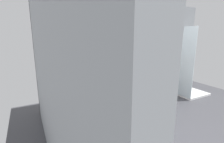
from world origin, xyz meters
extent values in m
cube|color=#3D3D42|center=(0.00, 0.00, -0.05)|extent=(6.00, 4.83, 0.10)
cube|color=#999EA3|center=(0.00, 1.76, 1.29)|extent=(4.80, 0.12, 2.57)
cube|color=#4C301E|center=(-1.84, 1.69, 1.35)|extent=(0.54, 0.02, 0.75)
cube|color=silver|center=(-1.84, 1.68, 1.35)|extent=(0.50, 0.01, 0.71)
cube|color=#4C301E|center=(-0.81, 1.69, 1.35)|extent=(0.43, 0.02, 0.66)
cube|color=silver|center=(-0.81, 1.68, 1.35)|extent=(0.39, 0.01, 0.62)
cube|color=brown|center=(-1.32, 1.62, 1.25)|extent=(0.36, 0.14, 0.02)
cone|color=white|center=(-1.44, 1.61, 1.30)|extent=(0.06, 0.06, 0.08)
cone|color=white|center=(-1.35, 1.61, 1.32)|extent=(0.06, 0.06, 0.13)
cylinder|color=white|center=(-1.25, 1.62, 1.29)|extent=(0.07, 0.07, 0.07)
cylinder|color=gray|center=(0.04, 1.32, 2.25)|extent=(0.01, 0.01, 0.65)
sphere|color=silver|center=(0.04, 1.32, 1.87)|extent=(0.08, 0.08, 0.08)
cylinder|color=gray|center=(0.08, 1.45, 2.37)|extent=(0.01, 0.01, 0.40)
sphere|color=silver|center=(0.08, 1.45, 2.12)|extent=(0.10, 0.10, 0.10)
cylinder|color=gray|center=(0.01, 1.40, 2.28)|extent=(0.01, 0.01, 0.60)
sphere|color=silver|center=(0.01, 1.40, 1.93)|extent=(0.09, 0.09, 0.09)
cube|color=#999EA3|center=(-2.34, 0.00, 1.29)|extent=(0.12, 3.63, 2.57)
cube|color=slate|center=(-1.84, 0.91, 0.01)|extent=(0.68, 0.44, 0.01)
cube|color=brown|center=(-1.84, 1.50, 0.30)|extent=(0.57, 0.43, 0.61)
cube|color=#342214|center=(-1.84, 1.28, 0.38)|extent=(0.31, 0.01, 0.02)
cube|color=white|center=(-1.84, 1.50, 0.68)|extent=(0.70, 0.48, 0.14)
cube|color=silver|center=(-1.84, 1.47, 0.73)|extent=(0.44, 0.26, 0.03)
cylinder|color=silver|center=(-1.84, 1.69, 0.80)|extent=(0.03, 0.03, 0.11)
cylinder|color=silver|center=(-1.84, 1.63, 0.85)|extent=(0.02, 0.11, 0.02)
cube|color=brown|center=(-0.81, 1.50, 0.30)|extent=(0.57, 0.43, 0.61)
cube|color=#342214|center=(-0.81, 1.28, 0.38)|extent=(0.31, 0.01, 0.02)
cube|color=white|center=(-0.81, 1.50, 0.68)|extent=(0.70, 0.48, 0.14)
cube|color=silver|center=(-0.81, 1.47, 0.73)|extent=(0.44, 0.26, 0.03)
cylinder|color=silver|center=(-0.81, 1.69, 0.80)|extent=(0.03, 0.03, 0.11)
cylinder|color=silver|center=(-0.81, 1.63, 0.85)|extent=(0.02, 0.11, 0.02)
cube|color=brown|center=(0.17, 1.68, 0.50)|extent=(0.48, 0.10, 1.00)
cube|color=silver|center=(0.17, 1.63, 0.82)|extent=(0.15, 0.01, 0.09)
cube|color=white|center=(0.17, 1.42, 0.17)|extent=(0.22, 0.30, 0.34)
ellipsoid|color=white|center=(0.17, 1.34, 0.32)|extent=(0.37, 0.46, 0.24)
torus|color=white|center=(0.17, 1.34, 0.42)|extent=(0.35, 0.35, 0.04)
cube|color=white|center=(0.17, 1.56, 0.57)|extent=(0.35, 0.03, 0.33)
cylinder|color=silver|center=(-2.11, 1.66, 0.79)|extent=(0.07, 0.07, 0.09)
cylinder|color=white|center=(-2.10, 1.66, 0.85)|extent=(0.01, 0.03, 0.17)
cube|color=white|center=(-2.09, 1.67, 0.93)|extent=(0.01, 0.02, 0.03)
cylinder|color=#2D84DB|center=(-2.11, 1.67, 0.85)|extent=(0.03, 0.03, 0.17)
cube|color=white|center=(-2.13, 1.66, 0.94)|extent=(0.02, 0.02, 0.03)
cylinder|color=#DB3847|center=(-2.11, 1.64, 0.85)|extent=(0.03, 0.03, 0.17)
cube|color=white|center=(-2.12, 1.65, 0.94)|extent=(0.02, 0.02, 0.03)
cylinder|color=gray|center=(-0.53, 1.67, 0.82)|extent=(0.06, 0.06, 0.14)
cylinder|color=silver|center=(-0.53, 1.67, 0.90)|extent=(0.02, 0.02, 0.04)
cube|color=white|center=(1.70, 1.19, 0.03)|extent=(0.89, 0.98, 0.05)
cube|color=silver|center=(1.25, 1.19, 1.00)|extent=(0.02, 0.98, 1.90)
camera|label=1|loc=(-2.57, -2.05, 1.75)|focal=26.78mm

